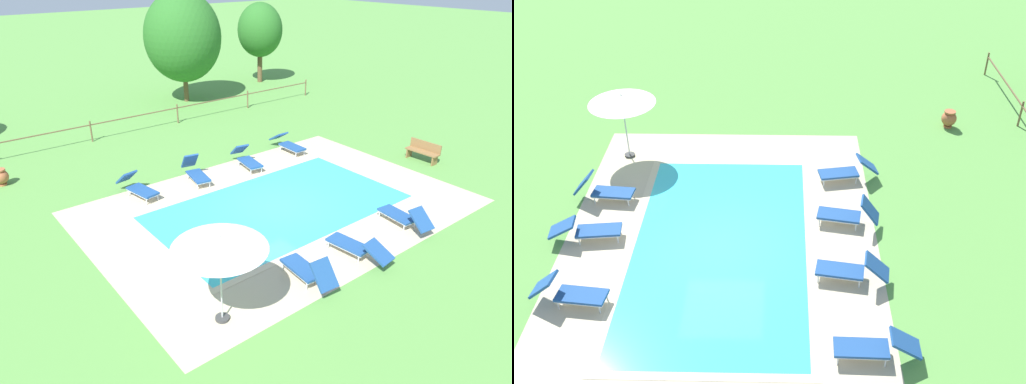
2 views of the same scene
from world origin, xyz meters
TOP-DOWN VIEW (x-y plane):
  - ground_plane at (0.00, 0.00)m, footprint 160.00×160.00m
  - pool_deck_paving at (0.00, 0.00)m, footprint 13.27×9.22m
  - swimming_pool_water at (0.00, 0.00)m, footprint 9.05×5.00m
  - pool_coping_rim at (0.00, 0.00)m, footprint 9.53×5.48m
  - sun_lounger_north_near_steps at (-3.60, 3.96)m, footprint 0.94×2.04m
  - sun_lounger_north_mid at (-2.30, -3.87)m, footprint 0.76×1.92m
  - sun_lounger_north_far at (1.32, 3.65)m, footprint 0.92×2.04m
  - sun_lounger_north_end at (2.35, -3.64)m, footprint 0.81×2.02m
  - sun_lounger_south_near_corner at (3.99, 3.97)m, footprint 0.65×2.05m
  - sun_lounger_south_mid at (-0.28, -3.88)m, footprint 0.83×2.12m
  - sun_lounger_south_far at (-1.16, 3.78)m, footprint 0.93×1.93m
  - patio_umbrella_open_foreground at (-5.02, -3.68)m, footprint 2.29×2.29m
  - terracotta_urn_near_fence at (-7.43, 8.19)m, footprint 0.57×0.57m

SIDE VIEW (x-z plane):
  - ground_plane at x=0.00m, z-range 0.00..0.00m
  - pool_deck_paving at x=0.00m, z-range 0.00..0.01m
  - swimming_pool_water at x=0.00m, z-range 0.00..0.01m
  - pool_coping_rim at x=0.00m, z-range 0.01..0.01m
  - sun_lounger_south_mid at x=-0.28m, z-range 0.00..0.71m
  - sun_lounger_south_near_corner at x=3.99m, z-range -0.03..0.76m
  - terracotta_urn_near_fence at x=-7.43m, z-range 0.03..0.71m
  - sun_lounger_north_end at x=2.35m, z-range -0.06..0.82m
  - sun_lounger_north_near_steps at x=-3.60m, z-range -0.06..0.82m
  - sun_lounger_north_far at x=1.32m, z-range -0.06..0.82m
  - sun_lounger_north_mid at x=-2.30m, z-range -0.09..0.88m
  - sun_lounger_south_far at x=-1.16m, z-range -0.10..0.89m
  - patio_umbrella_open_foreground at x=-5.02m, z-range 1.01..3.45m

